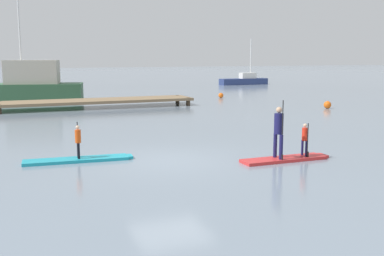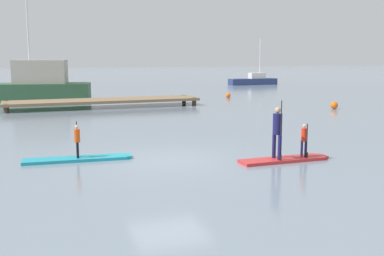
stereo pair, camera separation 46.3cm
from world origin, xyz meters
TOP-DOWN VIEW (x-y plane):
  - ground_plane at (0.00, 0.00)m, footprint 240.00×240.00m
  - paddleboard_near at (-2.78, 1.07)m, footprint 3.52×0.96m
  - paddler_child_solo at (-2.77, 1.09)m, footprint 0.20×0.38m
  - paddleboard_far at (3.49, -1.38)m, footprint 3.07×0.71m
  - paddler_adult at (3.20, -1.39)m, footprint 0.30×0.52m
  - paddler_child_front at (4.21, -1.40)m, footprint 0.19×0.39m
  - fishing_boat_green_midground at (-3.20, 22.69)m, footprint 8.79×4.42m
  - motor_boat_small_navy at (21.69, 34.84)m, footprint 5.88×1.44m
  - floating_dock at (0.84, 16.64)m, footprint 12.62×2.68m
  - mooring_buoy_near at (14.51, 10.46)m, footprint 0.48×0.48m
  - mooring_buoy_far at (11.47, 19.99)m, footprint 0.41×0.41m

SIDE VIEW (x-z plane):
  - ground_plane at x=0.00m, z-range 0.00..0.00m
  - paddleboard_near at x=-2.78m, z-range 0.00..0.10m
  - paddleboard_far at x=3.49m, z-range 0.00..0.10m
  - mooring_buoy_far at x=11.47m, z-range 0.00..0.41m
  - mooring_buoy_near at x=14.51m, z-range 0.00..0.48m
  - floating_dock at x=0.84m, z-range 0.17..0.70m
  - motor_boat_small_navy at x=21.69m, z-range -2.17..3.17m
  - paddler_child_solo at x=-2.77m, z-range 0.12..1.29m
  - paddler_child_front at x=4.21m, z-range 0.15..1.26m
  - paddler_adult at x=3.20m, z-range 0.11..2.01m
  - fishing_boat_green_midground at x=-3.20m, z-range -2.55..4.88m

